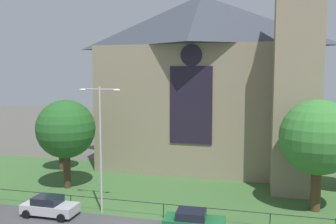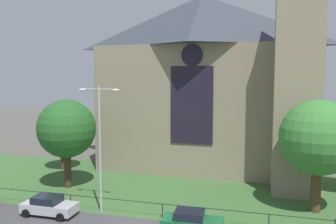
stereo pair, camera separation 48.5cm
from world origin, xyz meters
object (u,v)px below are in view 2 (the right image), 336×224
at_px(tree_left_far, 62,130).
at_px(tree_right_near, 318,138).
at_px(streetlamp_near, 100,135).
at_px(parked_car_green, 192,221).
at_px(tree_left_near, 67,129).
at_px(parked_car_silver, 49,206).
at_px(church_building, 208,80).

height_order(tree_left_far, tree_right_near, tree_right_near).
height_order(streetlamp_near, parked_car_green, streetlamp_near).
bearing_deg(tree_left_near, tree_left_far, 125.15).
distance_m(parked_car_silver, parked_car_green, 11.24).
relative_size(church_building, tree_left_far, 3.85).
xyz_separation_m(tree_left_near, parked_car_silver, (2.29, -6.63, -4.93)).
relative_size(church_building, tree_right_near, 2.92).
bearing_deg(church_building, parked_car_silver, -117.46).
bearing_deg(streetlamp_near, tree_right_near, 15.62).
bearing_deg(church_building, tree_left_near, -135.62).
xyz_separation_m(tree_left_near, parked_car_green, (13.53, -6.72, -4.93)).
height_order(church_building, parked_car_silver, church_building).
height_order(tree_left_far, parked_car_silver, tree_left_far).
relative_size(parked_car_silver, parked_car_green, 0.98).
distance_m(church_building, tree_left_far, 17.66).
bearing_deg(tree_right_near, tree_left_far, 166.68).
distance_m(tree_left_near, parked_car_silver, 8.57).
height_order(tree_left_far, parked_car_green, tree_left_far).
bearing_deg(tree_left_far, tree_right_near, -13.32).
relative_size(tree_right_near, parked_car_green, 2.08).
xyz_separation_m(tree_left_far, streetlamp_near, (9.96, -10.79, 1.54)).
xyz_separation_m(streetlamp_near, parked_car_green, (7.64, -1.69, -5.39)).
bearing_deg(parked_car_green, church_building, 93.18).
bearing_deg(parked_car_silver, streetlamp_near, 24.09).
xyz_separation_m(tree_left_far, tree_right_near, (26.28, -6.22, 1.31)).
relative_size(tree_left_far, parked_car_silver, 1.61).
bearing_deg(tree_right_near, tree_left_near, 178.82).
bearing_deg(parked_car_green, tree_left_far, 141.97).
xyz_separation_m(tree_left_far, parked_car_silver, (6.35, -12.39, -3.85)).
xyz_separation_m(church_building, tree_right_near, (10.55, -11.89, -4.37)).
height_order(church_building, streetlamp_near, church_building).
height_order(church_building, tree_left_near, church_building).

